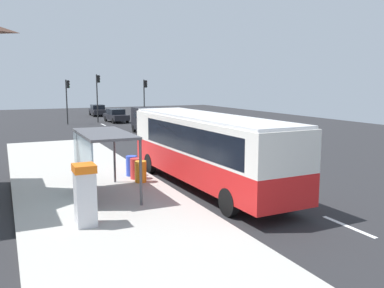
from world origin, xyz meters
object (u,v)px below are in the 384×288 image
(recycling_bin_red, at_px, (136,169))
(recycling_bin_blue, at_px, (132,166))
(recycling_bin_orange, at_px, (141,172))
(bus_shelter, at_px, (97,148))
(white_van, at_px, (150,119))
(bus, at_px, (206,147))
(sedan_near, at_px, (116,115))
(ticket_machine, at_px, (85,194))
(sedan_far, at_px, (98,110))
(traffic_light_near_side, at_px, (145,94))
(traffic_light_far_side, at_px, (67,95))
(traffic_light_median, at_px, (98,91))

(recycling_bin_red, distance_m, recycling_bin_blue, 0.70)
(recycling_bin_orange, height_order, bus_shelter, bus_shelter)
(white_van, distance_m, recycling_bin_orange, 18.42)
(bus, xyz_separation_m, recycling_bin_orange, (-2.49, 1.55, -1.19))
(bus, xyz_separation_m, recycling_bin_red, (-2.49, 2.25, -1.19))
(bus, bearing_deg, bus_shelter, 178.75)
(sedan_near, xyz_separation_m, recycling_bin_orange, (-6.50, -29.53, -0.14))
(ticket_machine, bearing_deg, sedan_far, 77.52)
(sedan_near, bearing_deg, bus, -97.35)
(white_van, relative_size, bus_shelter, 1.31)
(bus_shelter, bearing_deg, sedan_far, 77.98)
(traffic_light_near_side, bearing_deg, sedan_near, 161.85)
(bus_shelter, bearing_deg, recycling_bin_orange, 33.11)
(recycling_bin_orange, height_order, recycling_bin_red, same)
(sedan_far, distance_m, ticket_machine, 45.21)
(bus, relative_size, recycling_bin_orange, 11.66)
(bus_shelter, bearing_deg, traffic_light_far_side, 83.84)
(recycling_bin_orange, distance_m, recycling_bin_blue, 1.40)
(white_van, xyz_separation_m, ticket_machine, (-9.67, -21.91, -0.17))
(sedan_near, distance_m, recycling_bin_blue, 28.87)
(bus, xyz_separation_m, traffic_light_near_side, (7.21, 30.02, 1.42))
(white_van, relative_size, recycling_bin_blue, 5.52)
(ticket_machine, distance_m, recycling_bin_orange, 5.71)
(ticket_machine, height_order, recycling_bin_orange, ticket_machine)
(sedan_far, height_order, recycling_bin_red, sedan_far)
(bus, bearing_deg, white_van, 78.25)
(recycling_bin_orange, distance_m, traffic_light_median, 30.57)
(sedan_far, height_order, traffic_light_near_side, traffic_light_near_side)
(sedan_near, distance_m, recycling_bin_red, 29.55)
(sedan_far, relative_size, traffic_light_median, 0.81)
(sedan_near, distance_m, sedan_far, 9.97)
(bus, distance_m, recycling_bin_red, 3.55)
(bus, bearing_deg, recycling_bin_blue, 130.18)
(recycling_bin_orange, xyz_separation_m, traffic_light_far_side, (1.10, 29.28, 2.59))
(white_van, height_order, recycling_bin_blue, white_van)
(sedan_far, xyz_separation_m, traffic_light_median, (-1.91, -9.42, 2.81))
(bus, distance_m, recycling_bin_blue, 4.03)
(white_van, distance_m, traffic_light_far_side, 13.27)
(bus, height_order, ticket_machine, bus)
(sedan_far, xyz_separation_m, recycling_bin_blue, (-6.50, -38.09, -0.14))
(sedan_far, xyz_separation_m, recycling_bin_red, (-6.50, -38.79, -0.14))
(bus, relative_size, traffic_light_median, 2.03)
(sedan_near, distance_m, traffic_light_near_side, 4.18)
(traffic_light_near_side, distance_m, traffic_light_median, 5.36)
(recycling_bin_red, bearing_deg, traffic_light_far_side, 87.79)
(traffic_light_near_side, xyz_separation_m, bus_shelter, (-11.91, -29.92, -1.16))
(sedan_near, distance_m, traffic_light_far_side, 5.93)
(ticket_machine, xyz_separation_m, recycling_bin_red, (3.27, 5.35, -0.52))
(recycling_bin_orange, distance_m, traffic_light_far_side, 29.41)
(traffic_light_near_side, bearing_deg, recycling_bin_red, -109.25)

